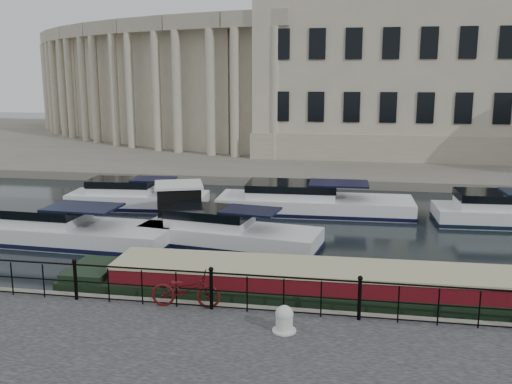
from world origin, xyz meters
The scene contains 9 objects.
ground_plane centered at (0.00, 0.00, 0.00)m, with size 160.00×160.00×0.00m, color black.
far_bank centered at (0.00, 39.00, 0.28)m, with size 120.00×42.00×0.55m, color #6B665B.
railing centered at (0.00, -2.25, 1.20)m, with size 24.14×0.14×1.22m.
civic_building centered at (-1.00, 34.71, 7.04)m, with size 53.55×31.84×16.85m.
bicycle centered at (-0.74, -2.23, 1.06)m, with size 0.68×1.94×1.02m, color #4E0E0E.
mooring_bollard centered at (2.15, -3.29, 0.87)m, with size 0.61×0.61×0.69m.
narrowboat centered at (3.34, -0.04, 0.37)m, with size 17.29×2.66×1.62m.
harbour_hut centered at (-3.99, 7.50, 0.95)m, with size 3.49×3.20×2.18m.
cabin_cruisers centered at (-1.56, 8.64, 0.37)m, with size 27.29×10.22×1.99m.
Camera 1 is at (3.75, -16.56, 6.90)m, focal length 40.00 mm.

